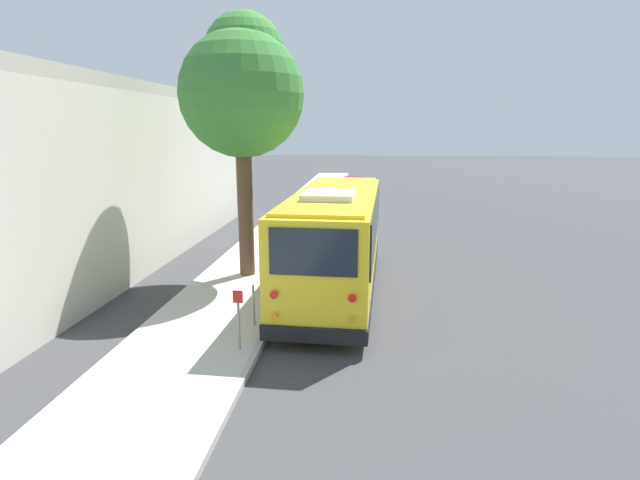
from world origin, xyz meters
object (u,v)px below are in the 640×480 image
at_px(parked_sedan_white, 347,211).
at_px(parked_sedan_silver, 349,196).
at_px(sign_post_far, 254,305).
at_px(sign_post_near, 239,319).
at_px(parked_sedan_maroon, 353,187).
at_px(street_tree, 242,87).
at_px(shuttle_bus, 335,236).

distance_m(parked_sedan_white, parked_sedan_silver, 6.00).
distance_m(parked_sedan_silver, sign_post_far, 21.02).
relative_size(parked_sedan_silver, sign_post_near, 3.29).
height_order(parked_sedan_white, parked_sedan_maroon, parked_sedan_white).
bearing_deg(street_tree, parked_sedan_maroon, -7.13).
xyz_separation_m(parked_sedan_maroon, sign_post_near, (-28.00, 1.52, 0.25)).
xyz_separation_m(parked_sedan_maroon, street_tree, (-22.08, 2.76, 5.60)).
xyz_separation_m(parked_sedan_white, street_tree, (-10.47, 2.87, 5.59)).
distance_m(parked_sedan_white, sign_post_near, 16.47).
height_order(street_tree, sign_post_near, street_tree).
height_order(parked_sedan_silver, street_tree, street_tree).
distance_m(parked_sedan_maroon, sign_post_far, 26.63).
distance_m(street_tree, sign_post_far, 7.25).
height_order(sign_post_near, sign_post_far, sign_post_near).
xyz_separation_m(parked_sedan_white, sign_post_far, (-14.97, 1.63, 0.05)).
height_order(parked_sedan_silver, parked_sedan_maroon, parked_sedan_maroon).
distance_m(shuttle_bus, parked_sedan_white, 11.69).
bearing_deg(sign_post_near, street_tree, 11.91).
bearing_deg(sign_post_near, parked_sedan_silver, -3.75).
xyz_separation_m(parked_sedan_silver, sign_post_near, (-22.38, 1.47, 0.25)).
bearing_deg(sign_post_near, parked_sedan_white, -5.67).
distance_m(sign_post_near, sign_post_far, 1.42).
relative_size(street_tree, sign_post_far, 8.06).
bearing_deg(sign_post_near, shuttle_bus, -20.58).
xyz_separation_m(parked_sedan_white, sign_post_near, (-16.38, 1.63, 0.24)).
bearing_deg(sign_post_far, parked_sedan_white, -6.20).
distance_m(parked_sedan_silver, parked_sedan_maroon, 5.61).
height_order(shuttle_bus, sign_post_far, shuttle_bus).
relative_size(shuttle_bus, parked_sedan_white, 1.97).
relative_size(parked_sedan_silver, parked_sedan_maroon, 1.00).
bearing_deg(street_tree, sign_post_near, -168.09).
bearing_deg(parked_sedan_silver, street_tree, 169.99).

